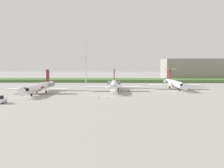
# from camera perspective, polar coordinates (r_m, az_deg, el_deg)

# --- Properties ---
(ground_plane) EXTENTS (500.00, 500.00, 0.00)m
(ground_plane) POSITION_cam_1_polar(r_m,az_deg,el_deg) (106.02, 0.20, -0.91)
(ground_plane) COLOR #9E9B96
(grass_berm) EXTENTS (320.00, 20.00, 1.78)m
(grass_berm) POSITION_cam_1_polar(r_m,az_deg,el_deg) (143.01, 0.50, 0.98)
(grass_berm) COLOR #4C6B38
(grass_berm) RESTS_ON ground
(regional_jet_nearest) EXTENTS (22.81, 31.00, 9.00)m
(regional_jet_nearest) POSITION_cam_1_polar(r_m,az_deg,el_deg) (88.43, -18.28, -0.68)
(regional_jet_nearest) COLOR white
(regional_jet_nearest) RESTS_ON ground
(regional_jet_second) EXTENTS (22.81, 31.00, 9.00)m
(regional_jet_second) POSITION_cam_1_polar(r_m,az_deg,el_deg) (92.00, 0.47, -0.22)
(regional_jet_second) COLOR white
(regional_jet_second) RESTS_ON ground
(regional_jet_third) EXTENTS (22.81, 31.00, 9.00)m
(regional_jet_third) POSITION_cam_1_polar(r_m,az_deg,el_deg) (103.61, 15.94, 0.17)
(regional_jet_third) COLOR white
(regional_jet_third) RESTS_ON ground
(antenna_mast) EXTENTS (4.40, 0.50, 23.21)m
(antenna_mast) POSITION_cam_1_polar(r_m,az_deg,el_deg) (127.26, -6.78, 4.39)
(antenna_mast) COLOR #B2B2B7
(antenna_mast) RESTS_ON ground
(distant_hangar) EXTENTS (62.35, 23.33, 15.22)m
(distant_hangar) POSITION_cam_1_polar(r_m,az_deg,el_deg) (176.92, 23.12, 3.52)
(distant_hangar) COLOR gray
(distant_hangar) RESTS_ON ground
(baggage_tug) EXTENTS (1.72, 3.20, 2.30)m
(baggage_tug) POSITION_cam_1_polar(r_m,az_deg,el_deg) (69.51, -26.76, -3.72)
(baggage_tug) COLOR silver
(baggage_tug) RESTS_ON ground
(safety_cone_front_marker) EXTENTS (0.44, 0.44, 0.55)m
(safety_cone_front_marker) POSITION_cam_1_polar(r_m,az_deg,el_deg) (71.19, -3.50, -3.59)
(safety_cone_front_marker) COLOR orange
(safety_cone_front_marker) RESTS_ON ground
(safety_cone_mid_marker) EXTENTS (0.44, 0.44, 0.55)m
(safety_cone_mid_marker) POSITION_cam_1_polar(r_m,az_deg,el_deg) (71.65, -1.24, -3.53)
(safety_cone_mid_marker) COLOR orange
(safety_cone_mid_marker) RESTS_ON ground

